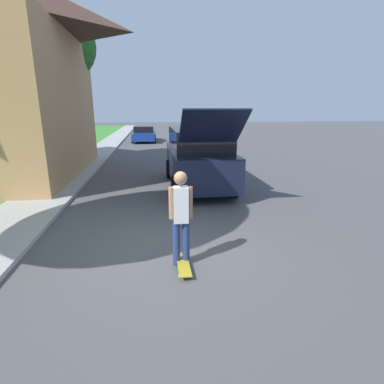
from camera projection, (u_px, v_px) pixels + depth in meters
The scene contains 7 objects.
ground_plane at pixel (165, 247), 6.09m from camera, with size 120.00×120.00×0.00m, color #49494C.
sidewalk at pixel (63, 181), 11.35m from camera, with size 1.80×80.00×0.10m.
lawn_tree_far at pixel (61, 46), 14.59m from camera, with size 3.35×3.35×7.33m.
suv_parked at pixel (198, 156), 10.60m from camera, with size 2.10×5.65×2.72m.
car_down_street at pixel (144, 134), 25.79m from camera, with size 1.97×4.59×1.32m.
skateboarder at pixel (181, 215), 5.14m from camera, with size 0.41×0.23×1.71m.
skateboard at pixel (183, 265), 5.20m from camera, with size 0.22×0.81×0.10m.
Camera 1 is at (-0.19, -5.60, 2.70)m, focal length 28.00 mm.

